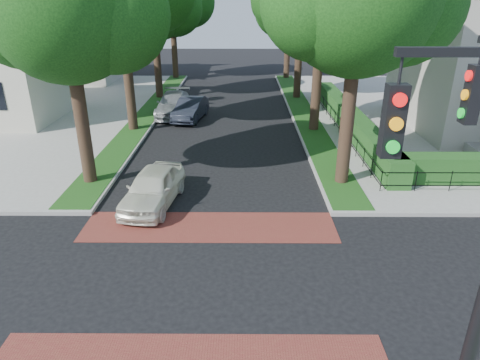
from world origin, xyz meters
TOP-DOWN VIEW (x-y plane):
  - ground at (0.00, 0.00)m, footprint 120.00×120.00m
  - crosswalk_far at (0.00, 3.20)m, footprint 9.00×2.20m
  - grass_strip_ne at (5.40, 19.10)m, footprint 1.60×29.80m
  - grass_strip_nw at (-5.40, 19.10)m, footprint 1.60×29.80m
  - tree_right_far at (5.60, 24.22)m, footprint 7.25×6.23m
  - tree_right_back at (5.60, 33.23)m, footprint 7.50×6.45m
  - tree_left_near at (-5.40, 7.23)m, footprint 7.50×6.45m
  - tree_left_far at (-5.40, 24.22)m, footprint 7.00×6.02m
  - hedge_main_road at (7.70, 15.00)m, footprint 1.00×18.00m
  - fence_main_road at (6.90, 15.00)m, footprint 0.06×18.00m
  - house_left_far at (-15.49, 31.99)m, footprint 10.00×9.00m
  - parked_car_front at (-2.32, 5.00)m, footprint 2.28×4.45m
  - parked_car_middle at (-2.30, 17.75)m, footprint 2.19×4.55m
  - parked_car_rear at (-3.60, 18.92)m, footprint 2.20×5.22m

SIDE VIEW (x-z plane):
  - ground at x=0.00m, z-range 0.00..0.00m
  - crosswalk_far at x=0.00m, z-range 0.00..0.01m
  - grass_strip_ne at x=5.40m, z-range 0.15..0.17m
  - grass_strip_nw at x=-5.40m, z-range 0.15..0.17m
  - fence_main_road at x=6.90m, z-range 0.15..1.05m
  - parked_car_middle at x=-2.30m, z-range 0.00..1.44m
  - parked_car_front at x=-2.32m, z-range 0.00..1.45m
  - hedge_main_road at x=7.70m, z-range 0.15..1.35m
  - parked_car_rear at x=-3.60m, z-range 0.00..1.51m
  - house_left_far at x=-15.49m, z-range -0.03..10.11m
  - tree_right_far at x=5.60m, z-range 2.04..11.78m
  - tree_left_far at x=-5.40m, z-range 2.19..12.05m
  - tree_right_back at x=5.60m, z-range 2.17..12.37m
  - tree_left_near at x=-5.40m, z-range 2.17..12.37m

